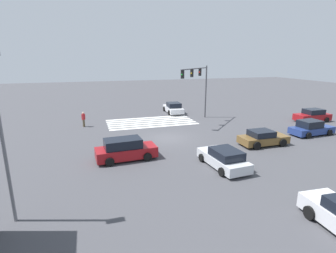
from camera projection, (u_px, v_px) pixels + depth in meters
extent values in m
plane|color=#47474C|center=(168.00, 138.00, 25.74)|extent=(136.79, 136.79, 0.00)
cube|color=silver|center=(147.00, 118.00, 34.36)|extent=(10.58, 0.60, 0.01)
cube|color=silver|center=(149.00, 119.00, 33.48)|extent=(10.58, 0.60, 0.01)
cube|color=silver|center=(150.00, 121.00, 32.61)|extent=(10.58, 0.60, 0.01)
cube|color=silver|center=(152.00, 123.00, 31.73)|extent=(10.58, 0.60, 0.01)
cube|color=silver|center=(154.00, 125.00, 30.85)|extent=(10.58, 0.60, 0.01)
cube|color=silver|center=(156.00, 127.00, 29.97)|extent=(10.58, 0.60, 0.01)
cylinder|color=#47474C|center=(206.00, 92.00, 33.88)|extent=(0.18, 0.18, 6.69)
cylinder|color=#47474C|center=(195.00, 69.00, 29.82)|extent=(5.50, 5.50, 0.12)
cube|color=black|center=(200.00, 72.00, 31.25)|extent=(0.40, 0.40, 0.84)
sphere|color=red|center=(199.00, 72.00, 31.11)|extent=(0.16, 0.16, 0.16)
cube|color=black|center=(192.00, 73.00, 29.12)|extent=(0.40, 0.40, 0.84)
sphere|color=gold|center=(191.00, 73.00, 28.98)|extent=(0.16, 0.16, 0.16)
cube|color=black|center=(183.00, 74.00, 26.98)|extent=(0.40, 0.40, 0.84)
sphere|color=green|center=(182.00, 75.00, 26.85)|extent=(0.16, 0.16, 0.16)
cube|color=maroon|center=(312.00, 117.00, 32.33)|extent=(4.37, 1.88, 0.77)
cube|color=black|center=(314.00, 111.00, 32.19)|extent=(2.21, 1.65, 0.60)
cylinder|color=black|center=(309.00, 121.00, 31.19)|extent=(0.63, 0.23, 0.63)
cylinder|color=black|center=(297.00, 118.00, 32.89)|extent=(0.63, 0.23, 0.63)
cylinder|color=black|center=(327.00, 120.00, 31.90)|extent=(0.63, 0.23, 0.63)
cylinder|color=black|center=(315.00, 117.00, 33.60)|extent=(0.63, 0.23, 0.63)
cube|color=silver|center=(173.00, 109.00, 37.47)|extent=(2.16, 4.75, 0.67)
cube|color=black|center=(174.00, 105.00, 37.02)|extent=(1.83, 2.14, 0.65)
cylinder|color=black|center=(164.00, 109.00, 38.63)|extent=(0.25, 0.70, 0.69)
cylinder|color=black|center=(177.00, 108.00, 39.10)|extent=(0.25, 0.70, 0.69)
cylinder|color=black|center=(169.00, 113.00, 35.93)|extent=(0.25, 0.70, 0.69)
cylinder|color=black|center=(183.00, 112.00, 36.40)|extent=(0.25, 0.70, 0.69)
cube|color=maroon|center=(126.00, 152.00, 20.20)|extent=(4.72, 2.10, 0.80)
cube|color=black|center=(123.00, 143.00, 19.93)|extent=(2.86, 1.80, 0.70)
cylinder|color=black|center=(141.00, 149.00, 21.60)|extent=(0.67, 0.26, 0.66)
cylinder|color=black|center=(148.00, 157.00, 19.92)|extent=(0.67, 0.26, 0.66)
cylinder|color=black|center=(106.00, 154.00, 20.61)|extent=(0.67, 0.26, 0.66)
cylinder|color=black|center=(110.00, 162.00, 18.93)|extent=(0.67, 0.26, 0.66)
cube|color=navy|center=(312.00, 130.00, 26.75)|extent=(4.70, 2.08, 0.65)
cube|color=black|center=(310.00, 124.00, 26.45)|extent=(2.19, 1.74, 0.71)
cylinder|color=black|center=(314.00, 128.00, 28.11)|extent=(0.64, 0.26, 0.62)
cylinder|color=black|center=(329.00, 133.00, 26.46)|extent=(0.64, 0.26, 0.62)
cylinder|color=black|center=(294.00, 131.00, 27.13)|extent=(0.64, 0.26, 0.62)
cylinder|color=black|center=(308.00, 135.00, 25.48)|extent=(0.64, 0.26, 0.62)
cube|color=brown|center=(263.00, 139.00, 23.59)|extent=(4.36, 1.88, 0.64)
cube|color=black|center=(261.00, 133.00, 23.36)|extent=(2.00, 1.68, 0.53)
cylinder|color=black|center=(269.00, 137.00, 24.90)|extent=(0.71, 0.22, 0.71)
cylinder|color=black|center=(283.00, 143.00, 23.14)|extent=(0.71, 0.22, 0.71)
cylinder|color=black|center=(244.00, 139.00, 24.11)|extent=(0.71, 0.22, 0.71)
cylinder|color=black|center=(257.00, 146.00, 22.36)|extent=(0.71, 0.22, 0.71)
cube|color=silver|center=(223.00, 160.00, 18.88)|extent=(2.23, 4.58, 0.66)
cube|color=black|center=(226.00, 154.00, 18.37)|extent=(1.87, 2.35, 0.57)
cylinder|color=black|center=(202.00, 158.00, 19.82)|extent=(0.27, 0.62, 0.61)
cylinder|color=black|center=(223.00, 154.00, 20.51)|extent=(0.27, 0.62, 0.61)
cylinder|color=black|center=(222.00, 172.00, 17.34)|extent=(0.27, 0.62, 0.61)
cylinder|color=black|center=(246.00, 168.00, 18.03)|extent=(0.27, 0.62, 0.61)
cylinder|color=black|center=(310.00, 213.00, 12.71)|extent=(0.26, 0.68, 0.67)
cylinder|color=brown|center=(84.00, 123.00, 29.90)|extent=(0.14, 0.14, 0.84)
cylinder|color=brown|center=(83.00, 123.00, 29.75)|extent=(0.14, 0.14, 0.84)
cube|color=#B22328|center=(83.00, 117.00, 29.63)|extent=(0.40, 0.42, 0.66)
sphere|color=beige|center=(83.00, 113.00, 29.52)|extent=(0.23, 0.23, 0.23)
cylinder|color=slate|center=(3.00, 145.00, 11.68)|extent=(0.16, 0.16, 7.72)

